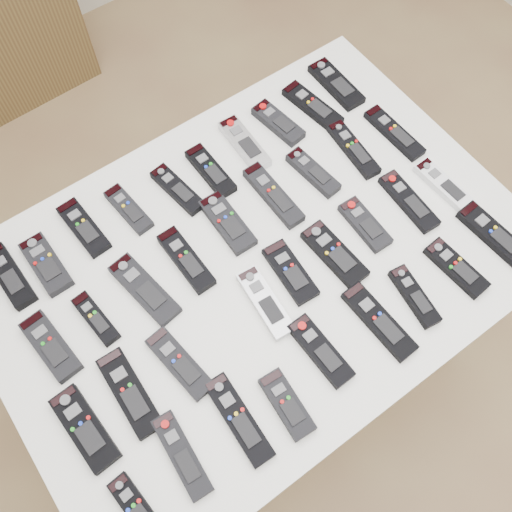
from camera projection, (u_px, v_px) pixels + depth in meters
ground at (289, 372)px, 2.01m from camera, size 4.00×4.00×0.00m
table at (256, 270)px, 1.39m from camera, size 1.25×0.88×0.78m
remote_0 at (10, 276)px, 1.31m from camera, size 0.06×0.17×0.02m
remote_1 at (46, 264)px, 1.32m from camera, size 0.06×0.16×0.02m
remote_2 at (84, 228)px, 1.37m from camera, size 0.06×0.17×0.02m
remote_3 at (129, 209)px, 1.39m from camera, size 0.06×0.15×0.02m
remote_4 at (178, 190)px, 1.41m from camera, size 0.07×0.17×0.02m
remote_5 at (211, 171)px, 1.43m from camera, size 0.05×0.16×0.02m
remote_6 at (245, 144)px, 1.47m from camera, size 0.06×0.18×0.02m
remote_7 at (278, 123)px, 1.50m from camera, size 0.07×0.16×0.02m
remote_8 at (312, 106)px, 1.53m from camera, size 0.08×0.19×0.02m
remote_9 at (336, 84)px, 1.56m from camera, size 0.06×0.18×0.02m
remote_10 at (51, 346)px, 1.24m from camera, size 0.07×0.17×0.02m
remote_11 at (96, 319)px, 1.26m from camera, size 0.05×0.14×0.02m
remote_12 at (145, 289)px, 1.30m from camera, size 0.09×0.20×0.02m
remote_13 at (186, 260)px, 1.33m from camera, size 0.05×0.18×0.02m
remote_14 at (228, 223)px, 1.37m from camera, size 0.06×0.17×0.02m
remote_15 at (273, 195)px, 1.40m from camera, size 0.05×0.20×0.02m
remote_16 at (313, 172)px, 1.43m from camera, size 0.06×0.16×0.02m
remote_17 at (353, 149)px, 1.47m from camera, size 0.06×0.19×0.02m
remote_18 at (394, 133)px, 1.49m from camera, size 0.05×0.19×0.02m
remote_19 at (85, 428)px, 1.16m from camera, size 0.07×0.19×0.02m
remote_20 at (130, 393)px, 1.19m from camera, size 0.06×0.20×0.02m
remote_21 at (180, 363)px, 1.22m from camera, size 0.07×0.18×0.02m
remote_22 at (265, 302)px, 1.28m from camera, size 0.07×0.18×0.02m
remote_23 at (290, 272)px, 1.31m from camera, size 0.07×0.16×0.02m
remote_24 at (334, 254)px, 1.33m from camera, size 0.07×0.18×0.02m
remote_25 at (365, 224)px, 1.37m from camera, size 0.06×0.15×0.02m
remote_26 at (409, 201)px, 1.40m from camera, size 0.06×0.18×0.02m
remote_27 at (444, 186)px, 1.42m from camera, size 0.05×0.17×0.02m
remote_28 at (137, 509)px, 1.10m from camera, size 0.05×0.15×0.02m
remote_29 at (182, 455)px, 1.14m from camera, size 0.06×0.18×0.02m
remote_30 at (239, 419)px, 1.17m from camera, size 0.06×0.20×0.02m
remote_31 at (287, 404)px, 1.18m from camera, size 0.06×0.15×0.02m
remote_32 at (320, 351)px, 1.23m from camera, size 0.06×0.17×0.02m
remote_33 at (379, 321)px, 1.26m from camera, size 0.06×0.20×0.02m
remote_34 at (414, 296)px, 1.29m from camera, size 0.06×0.16×0.02m
remote_35 at (456, 268)px, 1.32m from camera, size 0.06×0.16×0.02m
remote_36 at (494, 235)px, 1.36m from camera, size 0.07×0.19×0.02m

